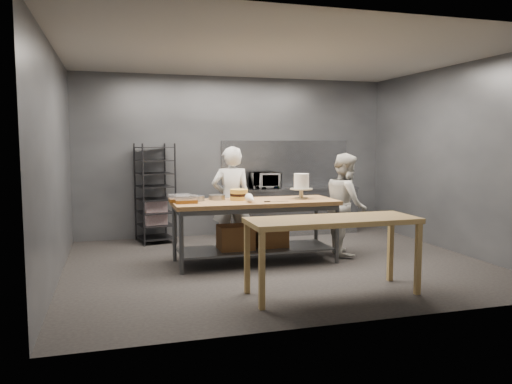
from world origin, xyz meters
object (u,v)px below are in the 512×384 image
(chef_behind, at_px, (231,200))
(layer_cake, at_px, (239,195))
(speed_rack, at_px, (155,194))
(chef_right, at_px, (346,204))
(frosted_cake_stand, at_px, (301,183))
(microwave, at_px, (265,180))
(near_counter, at_px, (333,225))
(work_table, at_px, (253,224))

(chef_behind, relative_size, layer_cake, 6.44)
(speed_rack, bearing_deg, chef_behind, -49.14)
(speed_rack, distance_m, chef_right, 3.34)
(frosted_cake_stand, bearing_deg, speed_rack, 136.73)
(layer_cake, bearing_deg, frosted_cake_stand, -5.13)
(microwave, height_order, frosted_cake_stand, frosted_cake_stand)
(near_counter, bearing_deg, speed_rack, 115.11)
(near_counter, xyz_separation_m, frosted_cake_stand, (0.30, 1.77, 0.34))
(chef_behind, bearing_deg, near_counter, 111.36)
(chef_right, bearing_deg, near_counter, 164.26)
(work_table, height_order, layer_cake, layer_cake)
(chef_right, bearing_deg, microwave, 36.17)
(microwave, bearing_deg, near_counter, -95.11)
(speed_rack, height_order, microwave, speed_rack)
(frosted_cake_stand, bearing_deg, near_counter, -99.60)
(layer_cake, bearing_deg, work_table, -28.97)
(chef_behind, relative_size, microwave, 3.15)
(microwave, relative_size, frosted_cake_stand, 1.43)
(chef_right, distance_m, layer_cake, 1.75)
(work_table, bearing_deg, near_counter, -75.27)
(chef_behind, height_order, microwave, chef_behind)
(microwave, bearing_deg, speed_rack, -177.77)
(speed_rack, distance_m, microwave, 2.07)
(near_counter, xyz_separation_m, chef_right, (1.09, 1.86, -0.01))
(work_table, distance_m, layer_cake, 0.48)
(chef_right, xyz_separation_m, layer_cake, (-1.74, -0.00, 0.20))
(microwave, xyz_separation_m, frosted_cake_stand, (-0.04, -1.98, 0.10))
(work_table, bearing_deg, frosted_cake_stand, 1.55)
(near_counter, xyz_separation_m, speed_rack, (-1.72, 3.67, 0.04))
(frosted_cake_stand, xyz_separation_m, layer_cake, (-0.95, 0.09, -0.15))
(layer_cake, bearing_deg, chef_right, 0.10)
(work_table, height_order, chef_right, chef_right)
(chef_behind, distance_m, layer_cake, 0.58)
(frosted_cake_stand, relative_size, layer_cake, 1.43)
(near_counter, bearing_deg, chef_behind, 104.71)
(near_counter, bearing_deg, microwave, 84.89)
(chef_right, height_order, layer_cake, chef_right)
(work_table, height_order, speed_rack, speed_rack)
(frosted_cake_stand, bearing_deg, microwave, 88.95)
(chef_behind, bearing_deg, chef_right, 168.68)
(chef_right, relative_size, frosted_cake_stand, 4.22)
(work_table, distance_m, chef_behind, 0.74)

